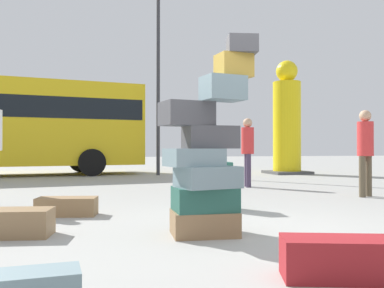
# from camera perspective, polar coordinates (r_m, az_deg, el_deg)

# --- Properties ---
(ground_plane) EXTENTS (80.00, 80.00, 0.00)m
(ground_plane) POSITION_cam_1_polar(r_m,az_deg,el_deg) (4.58, 7.62, -12.21)
(ground_plane) COLOR #9E9E99
(suitcase_tower) EXTENTS (1.00, 0.66, 2.10)m
(suitcase_tower) POSITION_cam_1_polar(r_m,az_deg,el_deg) (4.48, 1.95, -2.20)
(suitcase_tower) COLOR olive
(suitcase_tower) RESTS_ON ground
(suitcase_teal_behind_tower) EXTENTS (0.30, 0.40, 0.71)m
(suitcase_teal_behind_tower) POSITION_cam_1_polar(r_m,az_deg,el_deg) (6.45, 4.09, -5.62)
(suitcase_teal_behind_tower) COLOR #26594C
(suitcase_teal_behind_tower) RESTS_ON ground
(suitcase_maroon_left_side) EXTENTS (0.85, 0.58, 0.29)m
(suitcase_maroon_left_side) POSITION_cam_1_polar(r_m,az_deg,el_deg) (3.24, 19.13, -14.45)
(suitcase_maroon_left_side) COLOR maroon
(suitcase_maroon_left_side) RESTS_ON ground
(suitcase_brown_foreground_far) EXTENTS (0.80, 0.53, 0.29)m
(suitcase_brown_foreground_far) POSITION_cam_1_polar(r_m,az_deg,el_deg) (4.85, -22.87, -9.80)
(suitcase_brown_foreground_far) COLOR olive
(suitcase_brown_foreground_far) RESTS_ON ground
(suitcase_brown_white_trunk) EXTENTS (0.85, 0.52, 0.25)m
(suitcase_brown_white_trunk) POSITION_cam_1_polar(r_m,az_deg,el_deg) (6.08, -16.56, -8.10)
(suitcase_brown_white_trunk) COLOR olive
(suitcase_brown_white_trunk) RESTS_ON ground
(person_tourist_with_camera) EXTENTS (0.32, 0.30, 1.65)m
(person_tourist_with_camera) POSITION_cam_1_polar(r_m,az_deg,el_deg) (8.66, 22.40, -0.16)
(person_tourist_with_camera) COLOR brown
(person_tourist_with_camera) RESTS_ON ground
(person_passerby_in_red) EXTENTS (0.30, 0.34, 1.64)m
(person_passerby_in_red) POSITION_cam_1_polar(r_m,az_deg,el_deg) (10.11, 7.53, -0.28)
(person_passerby_in_red) COLOR #3F334C
(person_passerby_in_red) RESTS_ON ground
(yellow_dummy_statue) EXTENTS (1.39, 1.39, 4.09)m
(yellow_dummy_statue) POSITION_cam_1_polar(r_m,az_deg,el_deg) (15.61, 12.71, 2.74)
(yellow_dummy_statue) COLOR yellow
(yellow_dummy_statue) RESTS_ON ground
(lamp_post) EXTENTS (0.36, 0.36, 6.45)m
(lamp_post) POSITION_cam_1_polar(r_m,az_deg,el_deg) (14.78, -4.59, 12.16)
(lamp_post) COLOR #333338
(lamp_post) RESTS_ON ground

